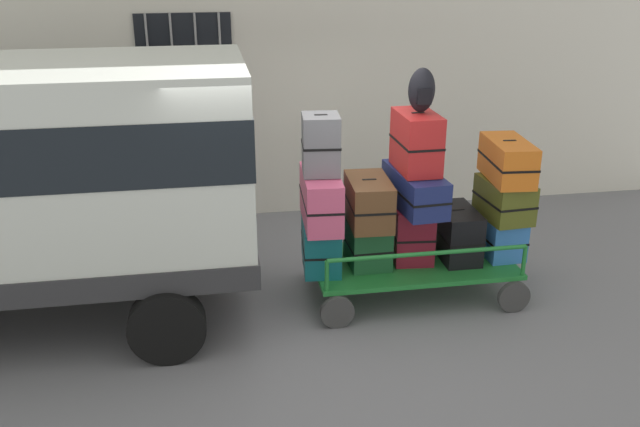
# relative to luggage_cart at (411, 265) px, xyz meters

# --- Properties ---
(ground_plane) EXTENTS (40.00, 40.00, 0.00)m
(ground_plane) POSITION_rel_luggage_cart_xyz_m (-1.19, 0.11, -0.33)
(ground_plane) COLOR slate
(building_wall) EXTENTS (12.00, 0.38, 5.00)m
(building_wall) POSITION_rel_luggage_cart_xyz_m (-1.19, 2.78, 2.17)
(building_wall) COLOR silver
(building_wall) RESTS_ON ground
(luggage_cart) EXTENTS (2.19, 1.26, 0.39)m
(luggage_cart) POSITION_rel_luggage_cart_xyz_m (0.00, 0.00, 0.00)
(luggage_cart) COLOR #1E722D
(luggage_cart) RESTS_ON ground
(cart_railing) EXTENTS (2.09, 1.12, 0.34)m
(cart_railing) POSITION_rel_luggage_cart_xyz_m (0.00, 0.00, 0.34)
(cart_railing) COLOR #1E722D
(cart_railing) RESTS_ON luggage_cart
(suitcase_left_bottom) EXTENTS (0.46, 0.80, 0.49)m
(suitcase_left_bottom) POSITION_rel_luggage_cart_xyz_m (-0.98, 0.04, 0.30)
(suitcase_left_bottom) COLOR #0F5960
(suitcase_left_bottom) RESTS_ON luggage_cart
(suitcase_left_middle) EXTENTS (0.43, 0.93, 0.54)m
(suitcase_left_middle) POSITION_rel_luggage_cart_xyz_m (-0.98, 0.03, 0.81)
(suitcase_left_middle) COLOR #CC4C72
(suitcase_left_middle) RESTS_ON suitcase_left_bottom
(suitcase_left_top) EXTENTS (0.41, 0.43, 0.60)m
(suitcase_left_top) POSITION_rel_luggage_cart_xyz_m (-0.98, 0.04, 1.38)
(suitcase_left_top) COLOR slate
(suitcase_left_top) RESTS_ON suitcase_left_middle
(suitcase_midleft_bottom) EXTENTS (0.43, 0.54, 0.46)m
(suitcase_midleft_bottom) POSITION_rel_luggage_cart_xyz_m (-0.49, -0.01, 0.29)
(suitcase_midleft_bottom) COLOR #194C28
(suitcase_midleft_bottom) RESTS_ON luggage_cart
(suitcase_midleft_middle) EXTENTS (0.46, 0.76, 0.48)m
(suitcase_midleft_middle) POSITION_rel_luggage_cart_xyz_m (-0.49, -0.01, 0.76)
(suitcase_midleft_middle) COLOR brown
(suitcase_midleft_middle) RESTS_ON suitcase_midleft_bottom
(suitcase_center_bottom) EXTENTS (0.46, 0.54, 0.61)m
(suitcase_center_bottom) POSITION_rel_luggage_cart_xyz_m (0.00, 0.03, 0.36)
(suitcase_center_bottom) COLOR maroon
(suitcase_center_bottom) RESTS_ON luggage_cart
(suitcase_center_middle) EXTENTS (0.48, 1.02, 0.39)m
(suitcase_center_middle) POSITION_rel_luggage_cart_xyz_m (0.00, 0.01, 0.86)
(suitcase_center_middle) COLOR navy
(suitcase_center_middle) RESTS_ON suitcase_center_bottom
(suitcase_center_top) EXTENTS (0.39, 0.68, 0.60)m
(suitcase_center_top) POSITION_rel_luggage_cart_xyz_m (0.00, 0.04, 1.36)
(suitcase_center_top) COLOR #B21E1E
(suitcase_center_top) RESTS_ON suitcase_center_middle
(suitcase_midright_bottom) EXTENTS (0.39, 0.70, 0.55)m
(suitcase_midright_bottom) POSITION_rel_luggage_cart_xyz_m (0.49, 0.01, 0.33)
(suitcase_midright_bottom) COLOR black
(suitcase_midright_bottom) RESTS_ON luggage_cart
(suitcase_right_bottom) EXTENTS (0.42, 0.70, 0.43)m
(suitcase_right_bottom) POSITION_rel_luggage_cart_xyz_m (0.98, 0.04, 0.27)
(suitcase_right_bottom) COLOR #3372C6
(suitcase_right_bottom) RESTS_ON luggage_cart
(suitcase_right_middle) EXTENTS (0.48, 0.69, 0.43)m
(suitcase_right_middle) POSITION_rel_luggage_cart_xyz_m (0.98, -0.03, 0.70)
(suitcase_right_middle) COLOR #4C5119
(suitcase_right_middle) RESTS_ON suitcase_right_bottom
(suitcase_right_top) EXTENTS (0.46, 0.84, 0.43)m
(suitcase_right_top) POSITION_rel_luggage_cart_xyz_m (0.98, -0.01, 1.13)
(suitcase_right_top) COLOR orange
(suitcase_right_top) RESTS_ON suitcase_right_middle
(backpack) EXTENTS (0.27, 0.22, 0.44)m
(backpack) POSITION_rel_luggage_cart_xyz_m (0.03, 0.04, 1.88)
(backpack) COLOR black
(backpack) RESTS_ON suitcase_center_top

